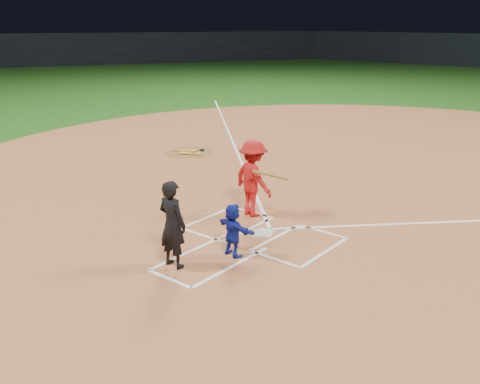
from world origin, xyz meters
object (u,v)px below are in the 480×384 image
Objects in this scene: home_plate at (262,233)px; batter_at_plate at (253,179)px; on_deck_circle at (190,152)px; umpire at (172,224)px; catcher at (233,230)px.

batter_at_plate is at bearing -42.32° from home_plate.
umpire is (6.13, -6.77, 0.84)m from on_deck_circle.
on_deck_circle is 1.58× the size of catcher.
umpire reaches higher than catcher.
home_plate is 1.41m from catcher.
umpire is 3.19m from batter_at_plate.
on_deck_circle is 6.73m from batter_at_plate.
on_deck_circle is at bearing -48.56° from umpire.
home_plate is 0.56× the size of catcher.
home_plate is at bearing -98.77° from umpire.
catcher is at bearing -62.02° from batter_at_plate.
catcher is 2.37m from batter_at_plate.
catcher is at bearing -40.37° from on_deck_circle.
umpire is at bearing -80.48° from batter_at_plate.
catcher is (6.70, -5.70, 0.53)m from on_deck_circle.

